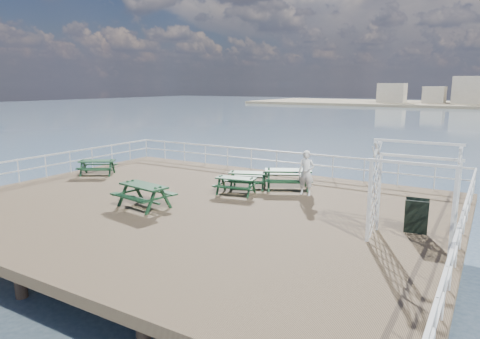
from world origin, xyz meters
name	(u,v)px	position (x,y,z in m)	size (l,w,h in m)	color
ground	(196,207)	(0.00, 0.00, -0.15)	(18.00, 14.00, 0.30)	brown
railing	(230,169)	(-0.07, 2.57, 0.87)	(17.77, 13.76, 1.10)	silver
picnic_table_a	(97,164)	(-7.24, 1.68, 0.52)	(2.13, 2.03, 0.81)	black
picnic_table_b	(248,177)	(0.49, 3.10, 0.50)	(1.97, 1.79, 0.78)	black
picnic_table_c	(288,175)	(2.01, 3.84, 0.61)	(2.45, 2.29, 0.95)	black
picnic_table_d	(144,191)	(-1.30, -1.34, 0.60)	(2.16, 1.85, 0.94)	black
picnic_table_e	(236,182)	(0.57, 1.97, 0.49)	(1.79, 1.54, 0.77)	black
trellis_arbor	(413,198)	(7.60, -0.10, 1.27)	(2.32, 1.26, 2.87)	silver
sandwich_board	(416,217)	(7.61, 0.72, 0.52)	(0.71, 0.56, 1.07)	black
person	(306,173)	(3.06, 3.28, 0.90)	(0.66, 0.43, 1.80)	white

